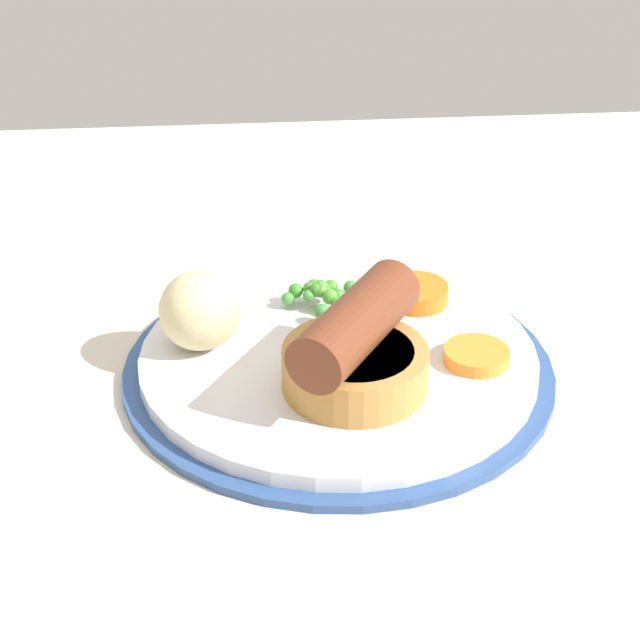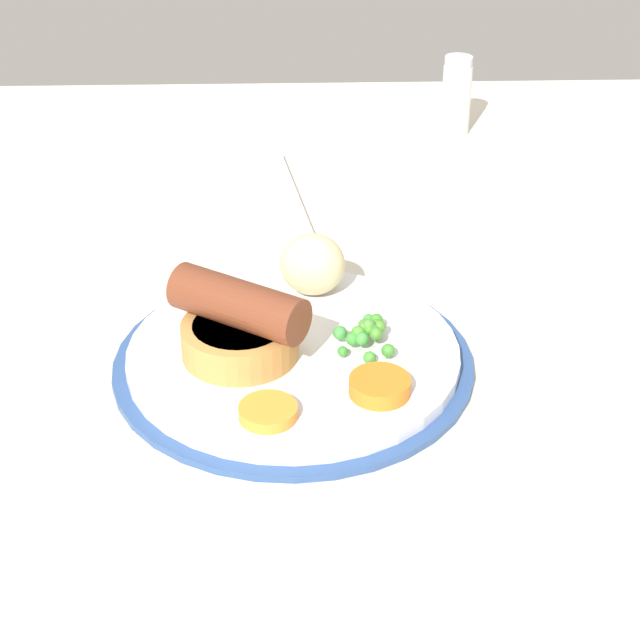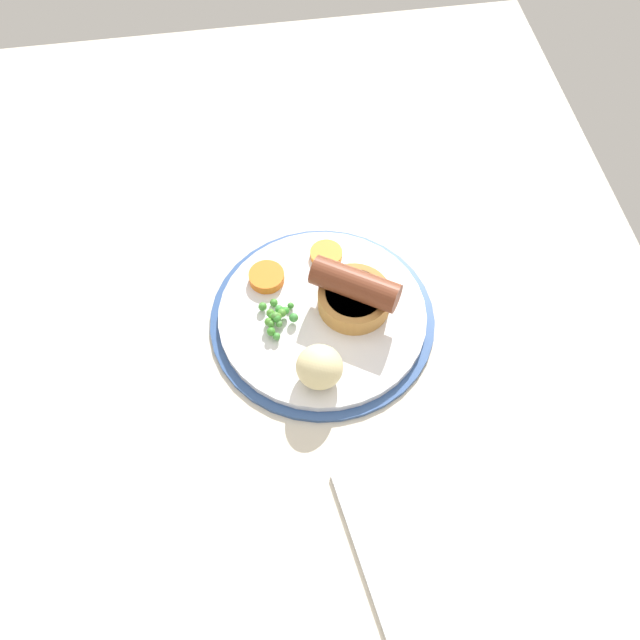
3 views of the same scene
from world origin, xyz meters
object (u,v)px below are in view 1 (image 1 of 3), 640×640
Objects in this scene: dinner_plate at (338,365)px; potato_chunk_0 at (200,312)px; carrot_slice_2 at (476,356)px; carrot_slice_0 at (416,293)px; sausage_pudding at (355,351)px; pea_pile at (325,294)px.

potato_chunk_0 is (-7.70, 1.28, 3.09)cm from dinner_plate.
carrot_slice_2 is (15.27, -2.90, -1.87)cm from potato_chunk_0.
sausage_pudding is at bearing -118.04° from carrot_slice_0.
sausage_pudding is 8.64cm from pea_pile.
potato_chunk_0 is 15.66cm from carrot_slice_2.
carrot_slice_2 is (7.57, -1.62, 1.23)cm from dinner_plate.
potato_chunk_0 reaches higher than carrot_slice_0.
carrot_slice_2 is (7.04, 1.92, -1.88)cm from sausage_pudding.
carrot_slice_0 is 7.41cm from carrot_slice_2.
potato_chunk_0 is at bearing -153.56° from pea_pile.
sausage_pudding is at bearing -30.37° from potato_chunk_0.
pea_pile is 1.11× the size of potato_chunk_0.
pea_pile reaches higher than dinner_plate.
dinner_plate is 6.69× the size of carrot_slice_2.
pea_pile is at bearing -175.27° from carrot_slice_0.
carrot_slice_0 is (5.30, 5.43, 1.39)cm from dinner_plate.
carrot_slice_0 is at bearing 5.11° from sausage_pudding.
potato_chunk_0 is 1.30× the size of carrot_slice_2.
dinner_plate is 4.74cm from sausage_pudding.
dinner_plate is 7.84cm from carrot_slice_2.
carrot_slice_2 is (2.26, -7.05, -0.16)cm from carrot_slice_0.
potato_chunk_0 reaches higher than carrot_slice_2.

